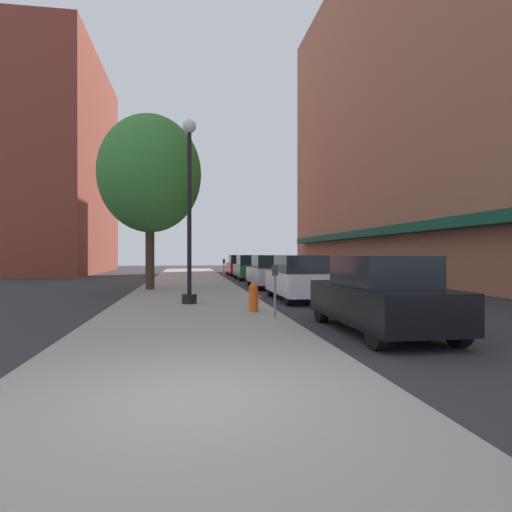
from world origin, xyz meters
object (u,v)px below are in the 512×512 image
at_px(parking_meter_far, 275,284).
at_px(car_white, 300,278).
at_px(parking_meter_near, 224,267).
at_px(car_black, 380,295).
at_px(car_red, 239,265).
at_px(tree_near, 150,174).
at_px(fire_hydrant, 254,297).
at_px(car_silver, 270,272).
at_px(car_green, 250,268).
at_px(lamppost, 189,207).

bearing_deg(parking_meter_far, car_white, 68.62).
bearing_deg(parking_meter_near, parking_meter_far, -90.00).
xyz_separation_m(car_black, car_red, (0.00, 25.85, 0.00)).
height_order(tree_near, car_black, tree_near).
bearing_deg(car_red, car_black, -90.14).
bearing_deg(parking_meter_near, fire_hydrant, -91.40).
bearing_deg(car_black, car_white, 90.28).
height_order(parking_meter_far, tree_near, tree_near).
xyz_separation_m(parking_meter_near, car_black, (1.95, -17.07, -0.14)).
relative_size(car_black, car_silver, 1.00).
xyz_separation_m(parking_meter_near, tree_near, (-3.84, -5.76, 4.39)).
height_order(car_black, car_silver, same).
distance_m(car_silver, car_green, 7.12).
bearing_deg(car_silver, parking_meter_far, -100.74).
bearing_deg(car_green, car_silver, -88.76).
bearing_deg(car_black, lamppost, 127.95).
xyz_separation_m(car_white, car_green, (0.00, 13.09, 0.00)).
xyz_separation_m(tree_near, car_silver, (5.79, 1.32, -4.53)).
bearing_deg(car_red, parking_meter_far, -94.75).
distance_m(car_silver, car_red, 13.21).
relative_size(parking_meter_near, car_white, 0.30).
bearing_deg(car_silver, car_black, -90.64).
distance_m(car_black, car_red, 25.85).
bearing_deg(car_green, car_black, -88.76).
xyz_separation_m(parking_meter_far, car_black, (1.95, -1.69, -0.14)).
distance_m(fire_hydrant, car_silver, 9.98).
distance_m(parking_meter_near, car_silver, 4.84).
bearing_deg(car_red, tree_near, -111.85).
bearing_deg(car_white, parking_meter_near, 99.20).
relative_size(tree_near, car_silver, 1.84).
xyz_separation_m(lamppost, fire_hydrant, (1.73, -2.29, -2.68)).
height_order(fire_hydrant, parking_meter_near, parking_meter_near).
height_order(parking_meter_near, car_green, car_green).
height_order(lamppost, car_white, lamppost).
distance_m(fire_hydrant, car_green, 16.99).
relative_size(tree_near, car_black, 1.84).
xyz_separation_m(lamppost, car_green, (4.03, 14.54, -2.39)).
distance_m(lamppost, car_green, 15.28).
xyz_separation_m(car_silver, car_red, (0.00, 13.21, 0.00)).
bearing_deg(fire_hydrant, car_white, 58.44).
xyz_separation_m(lamppost, car_white, (4.03, 1.45, -2.39)).
bearing_deg(lamppost, car_red, 78.94).
height_order(parking_meter_near, car_silver, car_silver).
height_order(fire_hydrant, tree_near, tree_near).
relative_size(parking_meter_far, tree_near, 0.17).
distance_m(tree_near, car_green, 11.20).
distance_m(parking_meter_near, car_green, 3.32).
bearing_deg(car_red, car_white, -90.14).
bearing_deg(tree_near, car_red, 68.29).
relative_size(car_white, car_silver, 1.00).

